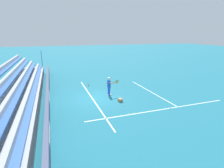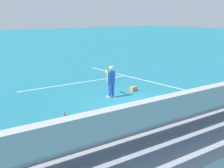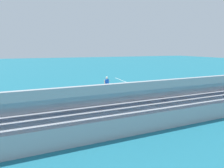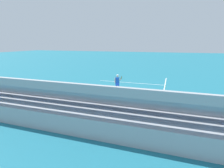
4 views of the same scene
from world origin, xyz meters
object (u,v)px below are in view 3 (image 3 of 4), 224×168
Objects in this scene: ball_box_cardboard at (122,89)px; tennis_ball_stray_back at (143,89)px; tennis_ball_far_right at (130,90)px; tennis_ball_toward_net at (106,97)px; tennis_player at (107,84)px; tennis_ball_far_left at (131,83)px; tennis_ball_near_player at (115,97)px; water_bottle at (75,98)px.

ball_box_cardboard reaches higher than tennis_ball_stray_back.
tennis_ball_toward_net is at bearing -151.04° from tennis_ball_far_right.
tennis_ball_far_right is (2.86, 0.28, -0.86)m from tennis_player.
ball_box_cardboard reaches higher than tennis_ball_far_right.
tennis_ball_stray_back is at bearing -8.27° from tennis_ball_far_right.
tennis_ball_stray_back is at bearing -93.58° from tennis_ball_far_left.
tennis_player is 25.98× the size of tennis_ball_near_player.
tennis_player is at bearing 93.40° from tennis_ball_near_player.
tennis_player reaches higher than tennis_ball_far_left.
tennis_player is 25.98× the size of tennis_ball_far_left.
tennis_ball_far_right and tennis_ball_stray_back have the same top height.
tennis_ball_far_left is at bearing 86.42° from tennis_ball_stray_back.
tennis_player is at bearing -174.37° from tennis_ball_far_right.
ball_box_cardboard reaches higher than water_bottle.
tennis_player is 25.98× the size of tennis_ball_toward_net.
tennis_ball_far_right is (0.94, -0.08, -0.10)m from ball_box_cardboard.
water_bottle is at bearing 169.57° from tennis_ball_near_player.
tennis_ball_far_right and tennis_ball_near_player have the same top height.
ball_box_cardboard is at bearing 16.63° from water_bottle.
tennis_player reaches higher than water_bottle.
water_bottle reaches higher than tennis_ball_far_left.
tennis_ball_near_player is 1.00× the size of tennis_ball_stray_back.
tennis_player is 4.51m from tennis_ball_stray_back.
tennis_ball_far_left is at bearing 36.80° from tennis_player.
tennis_ball_far_right is at bearing 28.96° from tennis_ball_toward_net.
tennis_ball_toward_net is at bearing -135.87° from tennis_ball_far_left.
ball_box_cardboard is 6.06× the size of tennis_ball_near_player.
tennis_ball_toward_net is (-3.51, -1.94, 0.00)m from tennis_ball_far_right.
tennis_ball_far_left is 7.06m from tennis_ball_near_player.
water_bottle reaches higher than tennis_ball_stray_back.
tennis_ball_near_player is (0.12, -1.96, -0.86)m from tennis_player.
tennis_player is 25.98× the size of tennis_ball_far_right.
tennis_ball_far_left and tennis_ball_stray_back have the same top height.
ball_box_cardboard is 6.06× the size of tennis_ball_stray_back.
tennis_ball_toward_net is at bearing -141.87° from ball_box_cardboard.
ball_box_cardboard reaches higher than tennis_ball_toward_net.
tennis_ball_far_right is at bearing 13.67° from water_bottle.
tennis_player reaches higher than tennis_ball_stray_back.
water_bottle is at bearing 172.54° from tennis_ball_toward_net.
tennis_ball_stray_back is 1.00× the size of tennis_ball_toward_net.
tennis_player is at bearing 68.55° from tennis_ball_toward_net.
ball_box_cardboard is at bearing 52.10° from tennis_ball_near_player.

